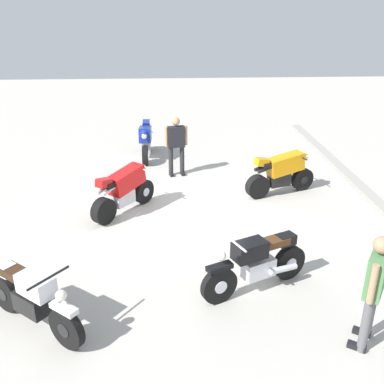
% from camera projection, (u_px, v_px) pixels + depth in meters
% --- Properties ---
extents(ground_plane, '(40.00, 40.00, 0.00)m').
position_uv_depth(ground_plane, '(188.00, 207.00, 10.58)').
color(ground_plane, '#B7B2A8').
extents(curb_edge, '(14.00, 0.30, 0.15)m').
position_uv_depth(curb_edge, '(373.00, 199.00, 10.79)').
color(curb_edge, '#9C978F').
rests_on(curb_edge, ground).
extents(motorcycle_black_cruiser, '(1.03, 1.94, 1.09)m').
position_uv_depth(motorcycle_black_cruiser, '(257.00, 263.00, 7.32)').
color(motorcycle_black_cruiser, black).
rests_on(motorcycle_black_cruiser, ground).
extents(motorcycle_orange_sportbike, '(0.93, 1.90, 1.14)m').
position_uv_depth(motorcycle_orange_sportbike, '(282.00, 172.00, 11.09)').
color(motorcycle_orange_sportbike, black).
rests_on(motorcycle_orange_sportbike, ground).
extents(motorcycle_blue_sportbike, '(1.95, 0.70, 1.14)m').
position_uv_depth(motorcycle_blue_sportbike, '(146.00, 140.00, 13.74)').
color(motorcycle_blue_sportbike, black).
rests_on(motorcycle_blue_sportbike, ground).
extents(motorcycle_red_sportbike, '(1.65, 1.36, 1.14)m').
position_uv_depth(motorcycle_red_sportbike, '(124.00, 189.00, 10.08)').
color(motorcycle_red_sportbike, black).
rests_on(motorcycle_red_sportbike, ground).
extents(motorcycle_silver_cruiser, '(1.38, 1.72, 1.09)m').
position_uv_depth(motorcycle_silver_cruiser, '(32.00, 298.00, 6.46)').
color(motorcycle_silver_cruiser, black).
rests_on(motorcycle_silver_cruiser, ground).
extents(person_in_green_shirt, '(0.60, 0.51, 1.75)m').
position_uv_depth(person_in_green_shirt, '(374.00, 285.00, 5.93)').
color(person_in_green_shirt, '#59595B').
rests_on(person_in_green_shirt, ground).
extents(person_in_black_shirt, '(0.38, 0.65, 1.67)m').
position_uv_depth(person_in_black_shirt, '(176.00, 143.00, 12.22)').
color(person_in_black_shirt, '#262628').
rests_on(person_in_black_shirt, ground).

